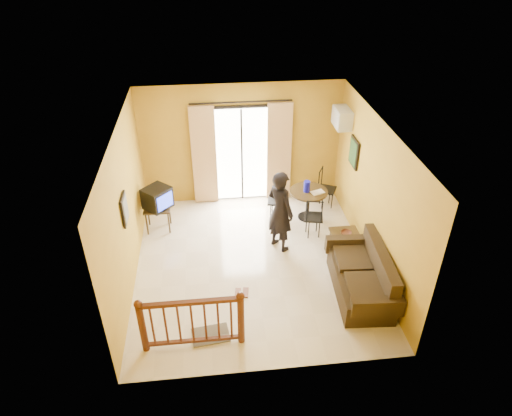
{
  "coord_description": "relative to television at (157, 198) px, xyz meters",
  "views": [
    {
      "loc": [
        -0.73,
        -6.89,
        5.74
      ],
      "look_at": [
        0.07,
        0.2,
        1.15
      ],
      "focal_mm": 32.0,
      "sensor_mm": 36.0,
      "label": 1
    }
  ],
  "objects": [
    {
      "name": "standing_person",
      "position": [
        2.45,
        -0.91,
        0.08
      ],
      "size": [
        0.71,
        0.75,
        1.73
      ],
      "primitive_type": "imported",
      "rotation": [
        0.0,
        0.0,
        2.2
      ],
      "color": "black",
      "rests_on": "ground"
    },
    {
      "name": "coffee_table",
      "position": [
        3.72,
        -1.46,
        -0.49
      ],
      "size": [
        0.56,
        1.0,
        0.44
      ],
      "color": "black",
      "rests_on": "ground"
    },
    {
      "name": "serving_tray",
      "position": [
        3.41,
        -0.02,
        -0.08
      ],
      "size": [
        0.32,
        0.26,
        0.02
      ],
      "primitive_type": "cube",
      "rotation": [
        0.0,
        0.0,
        0.31
      ],
      "color": "beige",
      "rests_on": "dining_table"
    },
    {
      "name": "sofa",
      "position": [
        3.72,
        -2.4,
        -0.45
      ],
      "size": [
        0.97,
        1.91,
        0.89
      ],
      "rotation": [
        0.0,
        0.0,
        -0.07
      ],
      "color": "#2F2212",
      "rests_on": "ground"
    },
    {
      "name": "dining_table",
      "position": [
        3.24,
        0.08,
        -0.24
      ],
      "size": [
        0.83,
        0.83,
        0.7
      ],
      "color": "black",
      "rests_on": "ground"
    },
    {
      "name": "bowl",
      "position": [
        3.72,
        -1.26,
        -0.31
      ],
      "size": [
        0.22,
        0.22,
        0.07
      ],
      "primitive_type": "imported",
      "rotation": [
        0.0,
        0.0,
        0.04
      ],
      "color": "brown",
      "rests_on": "coffee_table"
    },
    {
      "name": "botanical_print",
      "position": [
        4.08,
        -0.09,
        0.87
      ],
      "size": [
        0.05,
        0.5,
        0.6
      ],
      "color": "black",
      "rests_on": "room_shell"
    },
    {
      "name": "room_shell",
      "position": [
        1.87,
        -1.39,
        0.92
      ],
      "size": [
        5.0,
        5.0,
        5.0
      ],
      "color": "white",
      "rests_on": "ground"
    },
    {
      "name": "tv_table",
      "position": [
        -0.03,
        0.0,
        -0.31
      ],
      "size": [
        0.55,
        0.46,
        0.55
      ],
      "color": "black",
      "rests_on": "ground"
    },
    {
      "name": "dining_chairs",
      "position": [
        3.17,
        0.02,
        -0.78
      ],
      "size": [
        1.73,
        1.59,
        0.95
      ],
      "color": "black",
      "rests_on": "ground"
    },
    {
      "name": "television",
      "position": [
        0.0,
        0.0,
        0.0
      ],
      "size": [
        0.69,
        0.69,
        0.46
      ],
      "rotation": [
        0.0,
        0.0,
        0.81
      ],
      "color": "black",
      "rests_on": "tv_table"
    },
    {
      "name": "doormat",
      "position": [
        0.98,
        -3.12,
        -0.77
      ],
      "size": [
        0.64,
        0.47,
        0.02
      ],
      "primitive_type": "cube",
      "rotation": [
        0.0,
        0.0,
        0.12
      ],
      "color": "#554F44",
      "rests_on": "ground"
    },
    {
      "name": "picture_left",
      "position": [
        -0.35,
        -1.59,
        0.77
      ],
      "size": [
        0.05,
        0.42,
        0.52
      ],
      "color": "black",
      "rests_on": "room_shell"
    },
    {
      "name": "balcony_door",
      "position": [
        1.87,
        1.04,
        0.4
      ],
      "size": [
        2.25,
        0.14,
        2.46
      ],
      "color": "black",
      "rests_on": "ground"
    },
    {
      "name": "water_jug",
      "position": [
        3.18,
        0.05,
        0.04
      ],
      "size": [
        0.14,
        0.14,
        0.25
      ],
      "primitive_type": "cylinder",
      "color": "#1213AF",
      "rests_on": "dining_table"
    },
    {
      "name": "ground",
      "position": [
        1.87,
        -1.39,
        -0.78
      ],
      "size": [
        5.0,
        5.0,
        0.0
      ],
      "primitive_type": "plane",
      "color": "beige",
      "rests_on": "ground"
    },
    {
      "name": "stair_balustrade",
      "position": [
        0.72,
        -3.29,
        -0.22
      ],
      "size": [
        1.63,
        0.13,
        1.04
      ],
      "color": "#471E0F",
      "rests_on": "ground"
    },
    {
      "name": "air_conditioner",
      "position": [
        3.96,
        0.56,
        1.37
      ],
      "size": [
        0.31,
        0.6,
        0.4
      ],
      "color": "silver",
      "rests_on": "room_shell"
    },
    {
      "name": "sandals",
      "position": [
        1.56,
        -2.21,
        -0.77
      ],
      "size": [
        0.27,
        0.26,
        0.03
      ],
      "color": "brown",
      "rests_on": "ground"
    }
  ]
}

